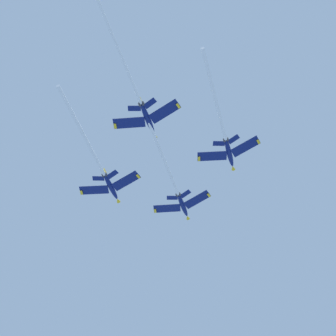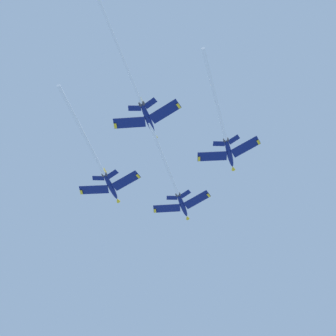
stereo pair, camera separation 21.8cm
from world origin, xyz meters
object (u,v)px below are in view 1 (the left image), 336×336
jet_lead (176,189)px  jet_left_wing (100,166)px  jet_slot (140,101)px  jet_right_wing (223,131)px

jet_lead → jet_left_wing: size_ratio=0.96×
jet_left_wing → jet_lead: bearing=-108.5°
jet_left_wing → jet_slot: 25.96m
jet_right_wing → jet_slot: 27.14m
jet_right_wing → jet_lead: bearing=-11.1°
jet_lead → jet_slot: bearing=118.9°
jet_lead → jet_right_wing: jet_lead is taller
jet_lead → jet_slot: (-16.24, 29.43, -16.08)m
jet_left_wing → jet_slot: jet_left_wing is taller
jet_slot → jet_lead: bearing=-61.1°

